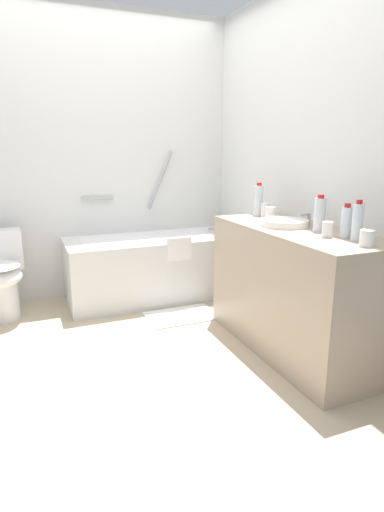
# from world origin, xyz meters

# --- Properties ---
(ground_plane) EXTENTS (3.72, 3.72, 0.00)m
(ground_plane) POSITION_xyz_m (0.00, 0.00, 0.00)
(ground_plane) COLOR #C1AD8E
(wall_back_tiled) EXTENTS (3.12, 0.10, 2.54)m
(wall_back_tiled) POSITION_xyz_m (0.00, 1.32, 1.27)
(wall_back_tiled) COLOR silver
(wall_back_tiled) RESTS_ON ground_plane
(wall_right_mirror) EXTENTS (0.10, 2.94, 2.54)m
(wall_right_mirror) POSITION_xyz_m (1.41, 0.00, 1.27)
(wall_right_mirror) COLOR silver
(wall_right_mirror) RESTS_ON ground_plane
(bathtub) EXTENTS (1.55, 0.67, 1.33)m
(bathtub) POSITION_xyz_m (0.51, 0.94, 0.31)
(bathtub) COLOR silver
(bathtub) RESTS_ON ground_plane
(toilet) EXTENTS (0.40, 0.55, 0.71)m
(toilet) POSITION_xyz_m (-0.78, 0.94, 0.37)
(toilet) COLOR white
(toilet) RESTS_ON ground_plane
(vanity_counter) EXTENTS (0.56, 1.36, 0.85)m
(vanity_counter) POSITION_xyz_m (1.08, -0.44, 0.42)
(vanity_counter) COLOR tan
(vanity_counter) RESTS_ON ground_plane
(sink_basin) EXTENTS (0.32, 0.32, 0.04)m
(sink_basin) POSITION_xyz_m (1.04, -0.33, 0.87)
(sink_basin) COLOR white
(sink_basin) RESTS_ON vanity_counter
(sink_faucet) EXTENTS (0.10, 0.15, 0.08)m
(sink_faucet) POSITION_xyz_m (1.23, -0.33, 0.88)
(sink_faucet) COLOR #AFAFB4
(sink_faucet) RESTS_ON vanity_counter
(water_bottle_0) EXTENTS (0.06, 0.06, 0.20)m
(water_bottle_0) POSITION_xyz_m (1.14, -0.78, 0.94)
(water_bottle_0) COLOR silver
(water_bottle_0) RESTS_ON vanity_counter
(water_bottle_1) EXTENTS (0.07, 0.07, 0.23)m
(water_bottle_1) POSITION_xyz_m (1.12, -0.57, 0.95)
(water_bottle_1) COLOR silver
(water_bottle_1) RESTS_ON vanity_counter
(water_bottle_2) EXTENTS (0.07, 0.07, 0.25)m
(water_bottle_2) POSITION_xyz_m (1.11, 0.13, 0.96)
(water_bottle_2) COLOR silver
(water_bottle_2) RESTS_ON vanity_counter
(water_bottle_3) EXTENTS (0.06, 0.06, 0.23)m
(water_bottle_3) POSITION_xyz_m (1.14, -0.87, 0.95)
(water_bottle_3) COLOR silver
(water_bottle_3) RESTS_ON vanity_counter
(drinking_glass_0) EXTENTS (0.06, 0.06, 0.09)m
(drinking_glass_0) POSITION_xyz_m (1.05, -0.74, 0.89)
(drinking_glass_0) COLOR white
(drinking_glass_0) RESTS_ON vanity_counter
(drinking_glass_1) EXTENTS (0.07, 0.07, 0.10)m
(drinking_glass_1) POSITION_xyz_m (1.08, -0.10, 0.89)
(drinking_glass_1) COLOR white
(drinking_glass_1) RESTS_ON vanity_counter
(drinking_glass_2) EXTENTS (0.06, 0.06, 0.10)m
(drinking_glass_2) POSITION_xyz_m (1.12, 0.05, 0.90)
(drinking_glass_2) COLOR white
(drinking_glass_2) RESTS_ON vanity_counter
(drinking_glass_3) EXTENTS (0.08, 0.08, 0.09)m
(drinking_glass_3) POSITION_xyz_m (1.09, -1.01, 0.89)
(drinking_glass_3) COLOR white
(drinking_glass_3) RESTS_ON vanity_counter
(bath_mat) EXTENTS (0.57, 0.37, 0.01)m
(bath_mat) POSITION_xyz_m (0.57, 0.38, 0.01)
(bath_mat) COLOR white
(bath_mat) RESTS_ON ground_plane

